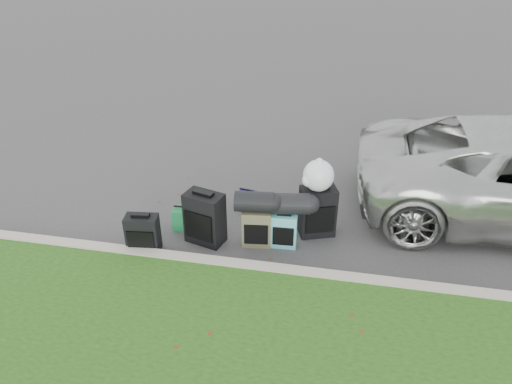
% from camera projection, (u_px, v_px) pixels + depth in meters
% --- Properties ---
extents(ground, '(120.00, 120.00, 0.00)m').
position_uv_depth(ground, '(260.00, 231.00, 7.53)').
color(ground, '#383535').
rests_on(ground, ground).
extents(curb, '(120.00, 0.18, 0.15)m').
position_uv_depth(curb, '(246.00, 268.00, 6.64)').
color(curb, '#9E937F').
rests_on(curb, ground).
extents(suitcase_small_black, '(0.48, 0.30, 0.56)m').
position_uv_depth(suitcase_small_black, '(143.00, 234.00, 6.97)').
color(suitcase_small_black, black).
rests_on(suitcase_small_black, ground).
extents(suitcase_large_black_left, '(0.61, 0.46, 0.78)m').
position_uv_depth(suitcase_large_black_left, '(205.00, 218.00, 7.12)').
color(suitcase_large_black_left, black).
rests_on(suitcase_large_black_left, ground).
extents(suitcase_olive, '(0.44, 0.30, 0.56)m').
position_uv_depth(suitcase_olive, '(257.00, 227.00, 7.10)').
color(suitcase_olive, '#47432E').
rests_on(suitcase_olive, ground).
extents(suitcase_teal, '(0.37, 0.23, 0.52)m').
position_uv_depth(suitcase_teal, '(284.00, 230.00, 7.08)').
color(suitcase_teal, teal).
rests_on(suitcase_teal, ground).
extents(suitcase_large_black_right, '(0.58, 0.46, 0.77)m').
position_uv_depth(suitcase_large_black_right, '(317.00, 211.00, 7.28)').
color(suitcase_large_black_right, black).
rests_on(suitcase_large_black_right, ground).
extents(tote_green, '(0.30, 0.25, 0.33)m').
position_uv_depth(tote_green, '(184.00, 218.00, 7.51)').
color(tote_green, '#1A773C').
rests_on(tote_green, ground).
extents(tote_navy, '(0.31, 0.26, 0.29)m').
position_uv_depth(tote_navy, '(247.00, 200.00, 8.02)').
color(tote_navy, navy).
rests_on(tote_navy, ground).
extents(duffel_left, '(0.57, 0.35, 0.29)m').
position_uv_depth(duffel_left, '(254.00, 202.00, 6.89)').
color(duffel_left, black).
rests_on(duffel_left, suitcase_olive).
extents(duffel_right, '(0.57, 0.38, 0.30)m').
position_uv_depth(duffel_right, '(291.00, 204.00, 6.92)').
color(duffel_right, black).
rests_on(duffel_right, suitcase_teal).
extents(trash_bag, '(0.44, 0.44, 0.44)m').
position_uv_depth(trash_bag, '(319.00, 176.00, 6.96)').
color(trash_bag, white).
rests_on(trash_bag, suitcase_large_black_right).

